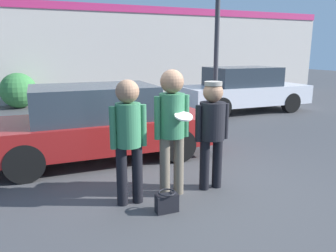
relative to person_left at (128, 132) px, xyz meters
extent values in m
plane|color=#3F3F42|center=(0.94, 0.27, -1.04)|extent=(56.00, 56.00, 0.00)
cube|color=beige|center=(0.94, 10.06, 0.96)|extent=(24.00, 0.18, 3.98)
cube|color=#CC2D6B|center=(0.94, 9.95, 2.80)|extent=(24.00, 0.04, 0.30)
cylinder|color=black|center=(-0.11, 0.00, -0.62)|extent=(0.15, 0.15, 0.83)
cylinder|color=black|center=(0.11, 0.00, -0.62)|extent=(0.15, 0.15, 0.83)
cylinder|color=#33724C|center=(0.00, 0.00, 0.09)|extent=(0.34, 0.34, 0.59)
cylinder|color=#33724C|center=(-0.21, 0.00, 0.07)|extent=(0.09, 0.09, 0.57)
cylinder|color=#33724C|center=(0.21, 0.00, 0.07)|extent=(0.09, 0.09, 0.57)
sphere|color=#8C664C|center=(0.00, 0.00, 0.54)|extent=(0.31, 0.31, 0.31)
cylinder|color=#665B4C|center=(0.54, 0.05, -0.59)|extent=(0.15, 0.15, 0.89)
cylinder|color=#665B4C|center=(0.76, 0.05, -0.59)|extent=(0.15, 0.15, 0.89)
cylinder|color=#33724C|center=(0.65, 0.05, 0.16)|extent=(0.36, 0.36, 0.63)
cylinder|color=#33724C|center=(0.43, 0.05, 0.14)|extent=(0.09, 0.09, 0.61)
cylinder|color=#33724C|center=(0.87, 0.05, 0.14)|extent=(0.09, 0.09, 0.61)
sphere|color=#8C664C|center=(0.65, 0.05, 0.64)|extent=(0.33, 0.33, 0.33)
cylinder|color=silver|center=(0.72, -0.20, 0.20)|extent=(0.25, 0.24, 0.10)
cylinder|color=black|center=(1.19, 0.05, -0.64)|extent=(0.15, 0.15, 0.79)
cylinder|color=black|center=(1.41, 0.05, -0.64)|extent=(0.15, 0.15, 0.79)
cylinder|color=black|center=(1.30, 0.05, 0.04)|extent=(0.39, 0.39, 0.56)
cylinder|color=black|center=(1.07, 0.05, 0.01)|extent=(0.09, 0.09, 0.54)
cylinder|color=black|center=(1.53, 0.05, 0.01)|extent=(0.09, 0.09, 0.54)
sphere|color=#8C664C|center=(1.30, 0.05, 0.47)|extent=(0.30, 0.30, 0.30)
cylinder|color=gray|center=(1.30, 0.05, 0.59)|extent=(0.26, 0.26, 0.06)
cube|color=maroon|center=(-0.02, 2.16, -0.49)|extent=(4.40, 1.76, 0.55)
cube|color=#28333D|center=(-0.11, 2.16, 0.10)|extent=(2.29, 1.52, 0.63)
cylinder|color=black|center=(1.35, 2.95, -0.71)|extent=(0.65, 0.22, 0.65)
cylinder|color=black|center=(1.35, 1.38, -0.71)|extent=(0.65, 0.22, 0.65)
cylinder|color=black|center=(-1.38, 2.95, -0.71)|extent=(0.65, 0.22, 0.65)
cylinder|color=black|center=(-1.38, 1.38, -0.71)|extent=(0.65, 0.22, 0.65)
cube|color=silver|center=(5.63, 5.50, -0.43)|extent=(4.50, 1.84, 0.63)
cube|color=#28333D|center=(5.54, 5.50, 0.20)|extent=(2.34, 1.58, 0.63)
cylinder|color=black|center=(7.02, 6.32, -0.70)|extent=(0.68, 0.22, 0.68)
cylinder|color=black|center=(7.02, 4.68, -0.70)|extent=(0.68, 0.22, 0.68)
cylinder|color=black|center=(4.24, 6.32, -0.70)|extent=(0.68, 0.22, 0.68)
cylinder|color=black|center=(4.24, 4.68, -0.70)|extent=(0.68, 0.22, 0.68)
cylinder|color=#38383D|center=(3.17, 3.22, 1.76)|extent=(0.12, 0.12, 5.59)
sphere|color=#387A3D|center=(-1.75, 9.21, -0.38)|extent=(1.31, 1.31, 1.31)
cube|color=black|center=(0.38, -0.43, -0.91)|extent=(0.30, 0.14, 0.25)
torus|color=black|center=(0.38, -0.43, -0.76)|extent=(0.23, 0.23, 0.02)
camera|label=1|loc=(-1.09, -4.15, 1.06)|focal=35.00mm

